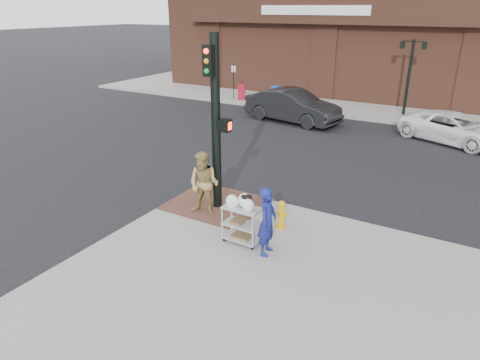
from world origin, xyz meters
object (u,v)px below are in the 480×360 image
Objects in this scene: sedan_dark at (292,106)px; utility_cart at (242,221)px; pedestrian_tan at (204,184)px; minivan_white at (454,128)px; traffic_signal_pole at (216,120)px; woman_blue at (267,221)px; fire_hydrant at (281,214)px; lamp_post at (410,69)px.

sedan_dark is 3.96× the size of utility_cart.
minivan_white is at bearing 57.86° from pedestrian_tan.
traffic_signal_pole is 1.84m from pedestrian_tan.
woman_blue is 1.45m from fire_hydrant.
woman_blue reaches higher than utility_cart.
minivan_white is (5.42, 11.91, -0.43)m from pedestrian_tan.
traffic_signal_pole reaches higher than minivan_white.
pedestrian_tan reaches higher than woman_blue.
sedan_dark is at bearing 108.33° from utility_cart.
sedan_dark reaches higher than fire_hydrant.
woman_blue reaches higher than minivan_white.
woman_blue is (2.47, -1.59, -1.82)m from traffic_signal_pole.
utility_cart is at bearing -151.54° from sedan_dark.
fire_hydrant is at bearing -172.92° from minivan_white.
pedestrian_tan is (-0.06, -0.60, -1.74)m from traffic_signal_pole.
woman_blue is 1.31× the size of utility_cart.
traffic_signal_pole reaches higher than utility_cart.
traffic_signal_pole is at bearing -157.29° from sedan_dark.
minivan_white is at bearing 73.89° from utility_cart.
lamp_post is at bearing -39.96° from sedan_dark.
traffic_signal_pole reaches higher than woman_blue.
pedestrian_tan reaches higher than utility_cart.
traffic_signal_pole is 1.05× the size of minivan_white.
pedestrian_tan is at bearing -99.09° from lamp_post.
traffic_signal_pole reaches higher than sedan_dark.
fire_hydrant is at bearing -90.96° from lamp_post.
woman_blue is 2.16× the size of fire_hydrant.
traffic_signal_pole is 11.53m from sedan_dark.
pedestrian_tan is 1.43× the size of utility_cart.
woman_blue is at bearing -148.59° from sedan_dark.
traffic_signal_pole is (-2.48, -15.23, 0.21)m from lamp_post.
utility_cart is (1.73, -0.85, -0.34)m from pedestrian_tan.
lamp_post is 16.79m from utility_cart.
pedestrian_tan is 0.39× the size of minivan_white.
utility_cart is at bearing -92.75° from lamp_post.
fire_hydrant is at bearing 65.81° from utility_cart.
pedestrian_tan reaches higher than minivan_white.
traffic_signal_pole is at bearing 76.95° from pedestrian_tan.
minivan_white is (7.84, 0.23, -0.19)m from sedan_dark.
sedan_dark is 13.20m from utility_cart.
utility_cart is at bearing -40.71° from traffic_signal_pole.
lamp_post is at bearing 80.76° from traffic_signal_pole.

